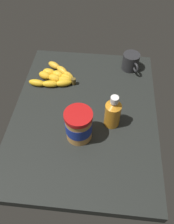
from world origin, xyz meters
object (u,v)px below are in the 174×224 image
object	(u,v)px
coffee_mug	(131,62)
honey_bottle	(113,113)
banana_bunch	(56,77)
peanut_butter_jar	(79,125)

from	to	relation	value
coffee_mug	honey_bottle	bearing A→B (deg)	-12.87
honey_bottle	coffee_mug	bearing A→B (deg)	167.13
banana_bunch	peanut_butter_jar	size ratio (longest dim) A/B	1.61
honey_bottle	coffee_mug	world-z (taller)	honey_bottle
honey_bottle	banana_bunch	bearing A→B (deg)	-130.49
banana_bunch	peanut_butter_jar	world-z (taller)	peanut_butter_jar
peanut_butter_jar	honey_bottle	size ratio (longest dim) A/B	0.88
banana_bunch	honey_bottle	bearing A→B (deg)	49.51
banana_bunch	honey_bottle	size ratio (longest dim) A/B	1.41
banana_bunch	peanut_butter_jar	distance (cm)	33.24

